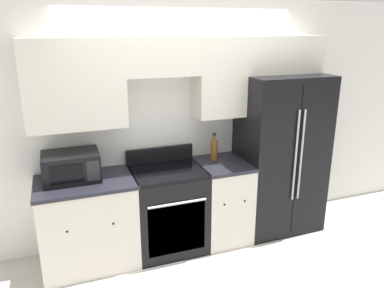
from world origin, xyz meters
name	(u,v)px	position (x,y,z in m)	size (l,w,h in m)	color
ground_plane	(202,257)	(0.00, 0.00, 0.00)	(12.00, 12.00, 0.00)	beige
wall_back	(184,106)	(0.02, 0.59, 1.50)	(8.00, 0.39, 2.60)	white
lower_cabinets_left	(88,223)	(-1.10, 0.31, 0.45)	(0.94, 0.64, 0.90)	silver
lower_cabinets_right	(222,200)	(0.36, 0.31, 0.45)	(0.54, 0.64, 0.90)	silver
oven_range	(168,209)	(-0.27, 0.31, 0.46)	(0.74, 0.65, 1.06)	black
refrigerator	(278,153)	(1.09, 0.36, 0.91)	(0.94, 0.75, 1.82)	black
microwave	(71,166)	(-1.20, 0.38, 1.04)	(0.53, 0.40, 0.27)	black
bottle	(214,149)	(0.30, 0.42, 1.02)	(0.08, 0.08, 0.31)	brown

